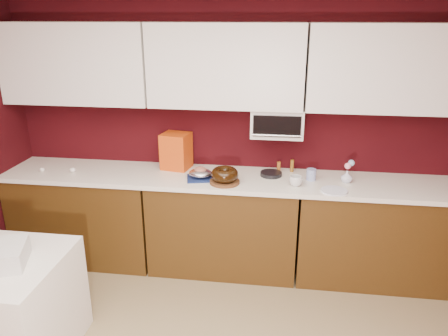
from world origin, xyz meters
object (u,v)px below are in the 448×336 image
object	(u,v)px
bundt_cake	(225,174)
blue_jar	(311,175)
pandoro_box	(176,151)
coffee_mug	(296,180)
foil_ham_nest	(200,173)
toaster_oven	(277,122)
flower_vase	(347,176)

from	to	relation	value
bundt_cake	blue_jar	size ratio (longest dim) A/B	2.34
pandoro_box	coffee_mug	size ratio (longest dim) A/B	3.18
foil_ham_nest	pandoro_box	bearing A→B (deg)	136.86
foil_ham_nest	blue_jar	size ratio (longest dim) A/B	2.04
bundt_cake	foil_ham_nest	bearing A→B (deg)	163.02
toaster_oven	pandoro_box	bearing A→B (deg)	179.30
pandoro_box	foil_ham_nest	bearing A→B (deg)	-32.68
foil_ham_nest	toaster_oven	bearing A→B (deg)	20.89
toaster_oven	foil_ham_nest	distance (m)	0.81
bundt_cake	pandoro_box	xyz separation A→B (m)	(-0.50, 0.33, 0.09)
bundt_cake	pandoro_box	world-z (taller)	pandoro_box
blue_jar	flower_vase	size ratio (longest dim) A/B	0.85
pandoro_box	blue_jar	distance (m)	1.24
blue_jar	flower_vase	xyz separation A→B (m)	(0.30, -0.02, 0.01)
foil_ham_nest	coffee_mug	world-z (taller)	coffee_mug
foil_ham_nest	pandoro_box	xyz separation A→B (m)	(-0.27, 0.26, 0.11)
bundt_cake	flower_vase	xyz separation A→B (m)	(1.03, 0.17, -0.02)
pandoro_box	flower_vase	xyz separation A→B (m)	(1.53, -0.16, -0.11)
bundt_cake	pandoro_box	distance (m)	0.60
foil_ham_nest	pandoro_box	world-z (taller)	pandoro_box
bundt_cake	toaster_oven	bearing A→B (deg)	36.70
blue_jar	flower_vase	bearing A→B (deg)	-2.95
coffee_mug	blue_jar	distance (m)	0.21
bundt_cake	foil_ham_nest	distance (m)	0.23
blue_jar	flower_vase	distance (m)	0.30
pandoro_box	flower_vase	size ratio (longest dim) A/B	2.84
coffee_mug	blue_jar	size ratio (longest dim) A/B	1.05
coffee_mug	flower_vase	bearing A→B (deg)	17.95
toaster_oven	pandoro_box	distance (m)	0.97
flower_vase	blue_jar	bearing A→B (deg)	177.05
coffee_mug	bundt_cake	bearing A→B (deg)	-177.60
bundt_cake	flower_vase	world-z (taller)	bundt_cake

